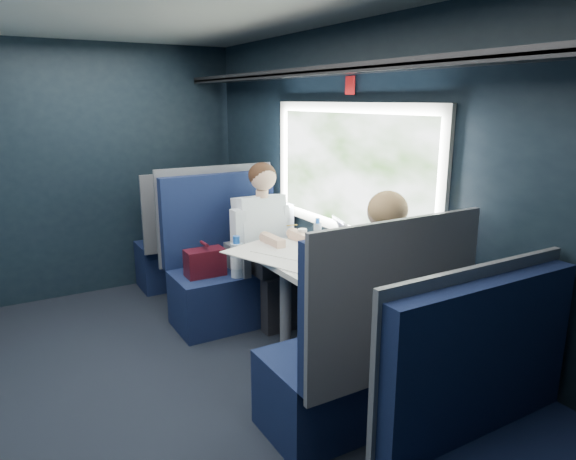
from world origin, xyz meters
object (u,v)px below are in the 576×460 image
seat_bay_far (360,360)px  woman (378,288)px  man (266,236)px  seat_bay_near (229,270)px  seat_row_front (192,245)px  bottle_small (317,233)px  table (304,267)px  seat_row_back (504,460)px  laptop (335,242)px  cup (302,235)px

seat_bay_far → woman: size_ratio=0.95×
man → woman: same height
seat_bay_near → woman: woman is taller
seat_row_front → bottle_small: size_ratio=5.69×
table → man: man is taller
seat_row_back → laptop: size_ratio=3.33×
seat_row_back → bottle_small: 2.10m
seat_bay_far → man: bearing=81.0°
seat_bay_near → seat_row_front: size_ratio=1.09×
table → woman: size_ratio=0.76×
cup → woman: bearing=-97.8°
woman → laptop: bearing=73.9°
seat_row_front → seat_row_back: (0.00, -3.59, 0.00)m
seat_row_front → cup: 1.52m
cup → man: bearing=114.8°
table → bottle_small: size_ratio=4.90×
seat_bay_near → seat_row_front: (0.01, 0.93, -0.01)m
bottle_small → seat_bay_near: bearing=123.6°
seat_bay_far → laptop: 1.09m
bottle_small → cup: 0.17m
table → man: bearing=84.5°
man → laptop: man is taller
laptop → cup: 0.35m
man → seat_bay_near: bearing=146.6°
seat_bay_far → bottle_small: size_ratio=6.18×
seat_bay_near → laptop: seat_bay_near is taller
seat_bay_far → man: 1.62m
seat_bay_far → seat_row_front: seat_bay_far is taller
table → laptop: 0.31m
man → table: bearing=-95.5°
seat_bay_far → seat_row_back: bearing=-90.0°
bottle_small → cup: (-0.03, 0.16, -0.05)m
laptop → bottle_small: size_ratio=1.71×
man → woman: size_ratio=1.00×
seat_bay_near → seat_row_back: size_ratio=1.09×
woman → man: bearing=90.0°
seat_bay_near → seat_row_front: 0.93m
seat_row_back → laptop: (0.46, 1.83, 0.39)m
seat_bay_far → laptop: size_ratio=3.62×
seat_row_front → laptop: bearing=-75.3°
seat_row_front → cup: size_ratio=12.89×
table → seat_bay_far: size_ratio=0.79×
seat_bay_far → woman: 0.43m
man → woman: bearing=-90.0°
woman → laptop: woman is taller
seat_row_front → man: size_ratio=0.88×
seat_bay_near → seat_row_front: seat_bay_near is taller
table → man: (0.07, 0.70, 0.06)m
man → cup: (0.15, -0.32, 0.07)m
seat_bay_far → laptop: bearing=63.0°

